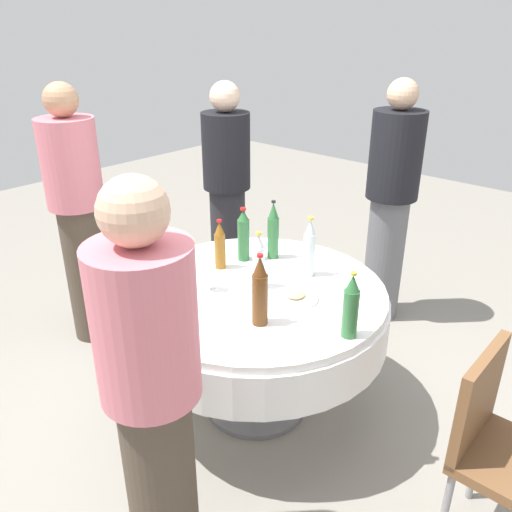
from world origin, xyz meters
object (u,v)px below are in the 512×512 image
object	(u,v)px
bottle_brown_far	(260,292)
person_right	(227,190)
bottle_amber_north	(220,246)
wine_glass_far	(155,271)
plate_rear	(173,302)
person_far	(78,214)
bottle_clear_mid	(258,262)
plate_south	(296,297)
person_west	(391,201)
bottle_green_right	(243,236)
bottle_green_left	(351,307)
bottle_green_west	(273,232)
dining_table	(256,314)
bottle_clear_inner	(309,248)
wine_glass_inner	(209,273)
person_north	(152,391)
chair_mid	(498,441)

from	to	relation	value
bottle_brown_far	person_right	xyz separation A→B (m)	(1.07, 1.27, -0.06)
bottle_amber_north	wine_glass_far	xyz separation A→B (m)	(-0.38, 0.07, -0.03)
plate_rear	person_far	size ratio (longest dim) A/B	0.12
bottle_clear_mid	person_far	xyz separation A→B (m)	(-0.21, 1.31, -0.01)
bottle_clear_mid	plate_south	size ratio (longest dim) A/B	1.40
wine_glass_far	person_west	world-z (taller)	person_west
bottle_green_right	bottle_green_left	size ratio (longest dim) A/B	1.01
bottle_brown_far	plate_rear	size ratio (longest dim) A/B	1.67
bottle_green_west	person_far	distance (m)	1.25
dining_table	bottle_clear_inner	xyz separation A→B (m)	(0.30, -0.11, 0.30)
bottle_green_west	person_right	size ratio (longest dim) A/B	0.21
dining_table	wine_glass_inner	world-z (taller)	wine_glass_inner
wine_glass_far	person_north	distance (m)	0.91
bottle_green_right	plate_south	xyz separation A→B (m)	(-0.16, -0.50, -0.13)
dining_table	person_right	size ratio (longest dim) A/B	0.84
bottle_clear_inner	wine_glass_inner	world-z (taller)	bottle_clear_inner
person_right	bottle_brown_far	bearing A→B (deg)	-91.19
bottle_green_west	plate_rear	distance (m)	0.74
wine_glass_inner	bottle_green_left	bearing A→B (deg)	-81.07
bottle_amber_north	dining_table	bearing A→B (deg)	-99.14
bottle_green_west	bottle_brown_far	distance (m)	0.70
bottle_green_left	person_north	bearing A→B (deg)	164.19
wine_glass_inner	chair_mid	size ratio (longest dim) A/B	0.16
bottle_clear_inner	wine_glass_far	bearing A→B (deg)	142.64
bottle_green_left	person_west	bearing A→B (deg)	22.35
plate_rear	bottle_brown_far	bearing A→B (deg)	-70.09
person_far	wine_glass_far	bearing A→B (deg)	-106.83
bottle_brown_far	chair_mid	bearing A→B (deg)	-76.18
bottle_green_right	plate_rear	world-z (taller)	bottle_green_right
wine_glass_inner	person_west	bearing A→B (deg)	-6.19
wine_glass_far	bottle_amber_north	bearing A→B (deg)	-10.63
bottle_clear_inner	person_north	xyz separation A→B (m)	(-1.20, -0.23, -0.06)
plate_rear	person_right	size ratio (longest dim) A/B	0.13
bottle_green_west	bottle_amber_north	xyz separation A→B (m)	(-0.29, 0.13, -0.03)
bottle_clear_inner	plate_south	distance (m)	0.31
bottle_green_west	plate_rear	size ratio (longest dim) A/B	1.67
bottle_brown_far	person_right	world-z (taller)	person_right
dining_table	bottle_clear_mid	distance (m)	0.29
bottle_green_left	person_north	size ratio (longest dim) A/B	0.19
plate_south	wine_glass_inner	bearing A→B (deg)	119.63
bottle_green_west	bottle_clear_mid	xyz separation A→B (m)	(-0.32, -0.17, -0.02)
bottle_green_west	plate_south	xyz separation A→B (m)	(-0.29, -0.39, -0.15)
bottle_brown_far	wine_glass_far	world-z (taller)	bottle_brown_far
bottle_brown_far	person_far	size ratio (longest dim) A/B	0.20
bottle_clear_mid	person_far	bearing A→B (deg)	99.26
person_north	dining_table	bearing A→B (deg)	-90.00
bottle_green_west	chair_mid	world-z (taller)	bottle_green_west
plate_south	person_north	distance (m)	0.96
wine_glass_inner	chair_mid	xyz separation A→B (m)	(0.18, -1.38, -0.32)
person_west	person_north	distance (m)	2.27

